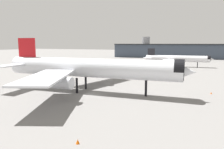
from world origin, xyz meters
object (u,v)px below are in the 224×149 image
object	(u,v)px
traffic_cone_near_nose	(78,141)
airliner_far_taxiway	(176,59)
traffic_cone_wingtip	(211,93)
airliner_near_gate	(88,68)

from	to	relation	value
traffic_cone_near_nose	airliner_far_taxiway	bearing A→B (deg)	89.74
airliner_far_taxiway	traffic_cone_wingtip	distance (m)	83.71
airliner_far_taxiway	traffic_cone_near_nose	world-z (taller)	airliner_far_taxiway
traffic_cone_near_nose	traffic_cone_wingtip	distance (m)	51.86
airliner_near_gate	traffic_cone_wingtip	size ratio (longest dim) A/B	107.23
airliner_near_gate	airliner_far_taxiway	bearing A→B (deg)	74.57
airliner_near_gate	airliner_far_taxiway	distance (m)	95.87
airliner_near_gate	airliner_far_taxiway	size ratio (longest dim) A/B	1.41
traffic_cone_near_nose	airliner_near_gate	bearing A→B (deg)	117.42
airliner_far_taxiway	traffic_cone_wingtip	bearing A→B (deg)	-80.19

